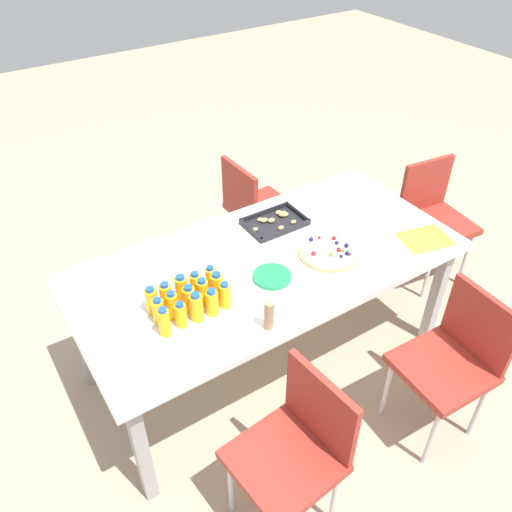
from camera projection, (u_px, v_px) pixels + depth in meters
ground_plane at (266, 357)px, 3.15m from camera, size 12.00×12.00×0.00m
party_table at (268, 269)px, 2.72m from camera, size 2.00×0.96×0.75m
chair_end at (433, 212)px, 3.47m from camera, size 0.45×0.45×0.83m
chair_near_left at (297, 445)px, 2.14m from camera, size 0.44×0.44×0.83m
chair_far_right at (254, 206)px, 3.54m from camera, size 0.41×0.41×0.83m
chair_near_right at (455, 356)px, 2.51m from camera, size 0.42×0.42×0.83m
juice_bottle_0 at (164, 322)px, 2.24m from camera, size 0.05×0.05×0.15m
juice_bottle_1 at (181, 315)px, 2.28m from camera, size 0.05×0.05×0.13m
juice_bottle_2 at (197, 307)px, 2.31m from camera, size 0.06×0.06×0.15m
juice_bottle_3 at (212, 303)px, 2.34m from camera, size 0.06×0.06×0.14m
juice_bottle_4 at (225, 296)px, 2.38m from camera, size 0.05×0.05×0.14m
juice_bottle_5 at (159, 311)px, 2.30m from camera, size 0.05×0.05×0.14m
juice_bottle_6 at (172, 305)px, 2.32m from camera, size 0.05×0.05×0.14m
juice_bottle_7 at (189, 299)px, 2.36m from camera, size 0.06×0.06×0.14m
juice_bottle_8 at (203, 292)px, 2.39m from camera, size 0.06×0.06×0.15m
juice_bottle_9 at (217, 286)px, 2.42m from camera, size 0.06×0.06×0.15m
juice_bottle_10 at (152, 301)px, 2.35m from camera, size 0.06×0.06×0.14m
juice_bottle_11 at (166, 295)px, 2.38m from camera, size 0.06×0.06×0.14m
juice_bottle_12 at (181, 288)px, 2.41m from camera, size 0.06×0.06×0.14m
juice_bottle_13 at (196, 285)px, 2.44m from camera, size 0.06×0.06×0.13m
juice_bottle_14 at (211, 278)px, 2.47m from camera, size 0.05×0.05×0.13m
fruit_pizza at (329, 252)px, 2.71m from camera, size 0.31×0.31×0.05m
snack_tray at (275, 222)px, 2.93m from camera, size 0.33×0.23×0.04m
plate_stack at (272, 276)px, 2.57m from camera, size 0.19×0.19×0.02m
napkin_stack at (158, 274)px, 2.58m from camera, size 0.15×0.15×0.02m
cardboard_tube at (269, 315)px, 2.26m from camera, size 0.04×0.04×0.15m
paper_folder at (425, 239)px, 2.82m from camera, size 0.30×0.25×0.01m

